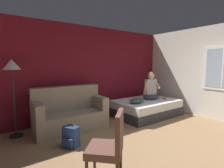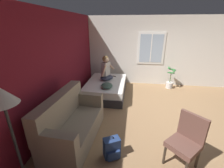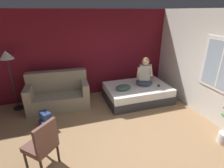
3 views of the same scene
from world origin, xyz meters
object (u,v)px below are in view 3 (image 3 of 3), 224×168
Objects in this scene: backpack at (46,120)px; side_chair at (42,144)px; floor_lamp at (8,61)px; bed at (137,93)px; throw_pillow at (123,87)px; cell_phone at (159,86)px; couch at (59,94)px; person_seated at (145,74)px.

side_chair is at bearing -88.76° from backpack.
side_chair is at bearing -71.39° from floor_lamp.
throw_pillow reaches higher than bed.
backpack is at bearing -153.19° from cell_phone.
throw_pillow is at bearing -164.03° from cell_phone.
throw_pillow is 3.21m from floor_lamp.
couch is at bearing 81.32° from side_chair.
bed is 3.31m from side_chair.
cell_phone is at bearing -4.04° from throw_pillow.
floor_lamp is (-4.16, 0.77, 0.94)m from cell_phone.
couch is 3.04m from cell_phone.
couch is at bearing 166.52° from throw_pillow.
side_chair is 2.14× the size of backpack.
person_seated reaches higher than bed.
throw_pillow reaches higher than backpack.
side_chair is at bearing -141.14° from throw_pillow.
floor_lamp is (-0.82, 2.45, 0.90)m from side_chair.
backpack is at bearing -167.83° from person_seated.
bed is 4.15× the size of throw_pillow.
backpack is 1.88m from floor_lamp.
floor_lamp is at bearing 171.94° from person_seated.
person_seated is at bearing -8.06° from floor_lamp.
person_seated reaches higher than side_chair.
cell_phone is (3.00, -0.52, 0.09)m from couch.
cell_phone reaches higher than backpack.
bed is at bearing 34.79° from side_chair.
person_seated is at bearing -6.20° from couch.
person_seated reaches higher than cell_phone.
couch is 1.90m from throw_pillow.
floor_lamp is at bearing 170.94° from bed.
cell_phone is 0.08× the size of floor_lamp.
side_chair is 2.80m from throw_pillow.
couch is 3.80× the size of backpack.
side_chair is 3.73m from cell_phone.
throw_pillow is (-0.53, -0.13, 0.31)m from bed.
cell_phone is (0.62, -0.21, 0.25)m from bed.
person_seated is 1.91× the size of backpack.
bed is 1.14× the size of couch.
floor_lamp reaches higher than cell_phone.
backpack is (-2.74, -0.61, -0.04)m from bed.
person_seated is 1.82× the size of throw_pillow.
side_chair is 1.32m from backpack.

